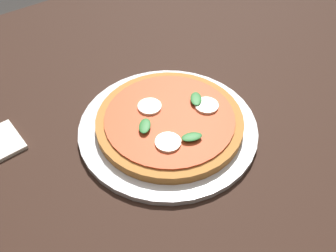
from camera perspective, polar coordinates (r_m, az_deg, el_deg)
dining_table at (r=0.85m, az=0.56°, el=-0.94°), size 1.34×1.17×0.73m
serving_tray at (r=0.73m, az=-0.00°, el=-0.22°), size 0.35×0.35×0.01m
pizza at (r=0.72m, az=0.27°, el=0.81°), size 0.29×0.29×0.03m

